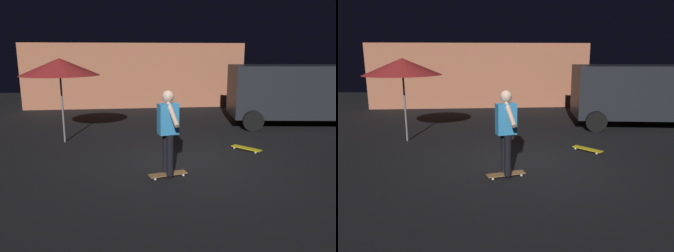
% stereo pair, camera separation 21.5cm
% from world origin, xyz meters
% --- Properties ---
extents(ground_plane, '(28.00, 28.00, 0.00)m').
position_xyz_m(ground_plane, '(0.00, 0.00, 0.00)').
color(ground_plane, black).
extents(low_building, '(9.80, 3.04, 2.86)m').
position_xyz_m(low_building, '(-0.90, 9.01, 1.43)').
color(low_building, '#B76B4C').
rests_on(low_building, ground_plane).
extents(parked_van, '(4.81, 2.73, 2.03)m').
position_xyz_m(parked_van, '(4.61, 3.54, 1.16)').
color(parked_van, black).
rests_on(parked_van, ground_plane).
extents(patio_umbrella, '(2.10, 2.10, 2.30)m').
position_xyz_m(patio_umbrella, '(-2.96, 2.12, 2.07)').
color(patio_umbrella, slate).
rests_on(patio_umbrella, ground_plane).
extents(skateboard_ridden, '(0.81, 0.39, 0.07)m').
position_xyz_m(skateboard_ridden, '(-0.38, -0.77, 0.06)').
color(skateboard_ridden, olive).
rests_on(skateboard_ridden, ground_plane).
extents(skateboard_spare, '(0.67, 0.72, 0.07)m').
position_xyz_m(skateboard_spare, '(1.81, 0.78, 0.06)').
color(skateboard_spare, gold).
rests_on(skateboard_spare, ground_plane).
extents(skater, '(0.42, 0.97, 1.67)m').
position_xyz_m(skater, '(-0.38, -0.77, 1.04)').
color(skater, black).
rests_on(skater, skateboard_ridden).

